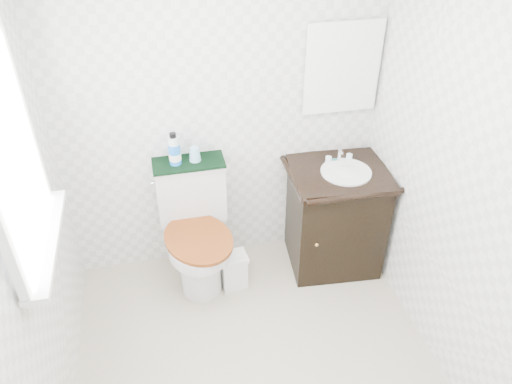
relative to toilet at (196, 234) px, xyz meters
name	(u,v)px	position (x,y,z in m)	size (l,w,h in m)	color
floor	(261,377)	(0.25, -0.96, -0.39)	(2.40, 2.40, 0.00)	#B4A891
wall_back	(221,113)	(0.25, 0.24, 0.81)	(2.40, 2.40, 0.00)	silver
wall_left	(15,259)	(-0.85, -0.96, 0.81)	(2.40, 2.40, 0.00)	silver
wall_right	(472,194)	(1.35, -0.96, 0.81)	(2.40, 2.40, 0.00)	silver
window	(9,159)	(-0.82, -0.71, 1.16)	(0.02, 0.70, 0.90)	white
mirror	(342,68)	(1.07, 0.21, 1.06)	(0.50, 0.02, 0.60)	silver
toilet	(196,234)	(0.00, 0.00, 0.00)	(0.55, 0.71, 0.90)	silver
vanity	(335,215)	(1.02, -0.06, 0.04)	(0.71, 0.62, 0.92)	black
trash_bin	(234,270)	(0.23, -0.16, -0.25)	(0.21, 0.18, 0.28)	white
towel	(188,163)	(0.00, 0.13, 0.52)	(0.48, 0.22, 0.02)	black
mouthwash_bottle	(174,150)	(-0.08, 0.12, 0.63)	(0.08, 0.08, 0.23)	blue
cup	(195,154)	(0.05, 0.13, 0.58)	(0.08, 0.08, 0.10)	#8AC4E3
soap_bar	(334,160)	(1.02, 0.07, 0.44)	(0.06, 0.04, 0.02)	#187670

